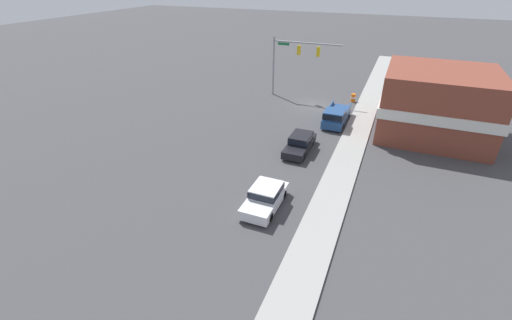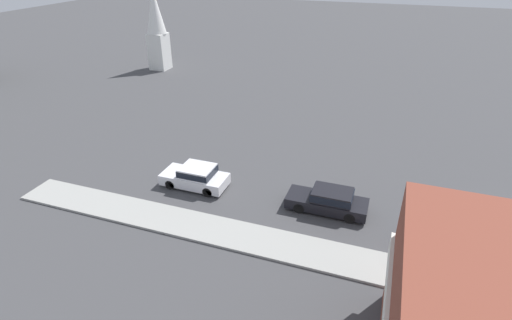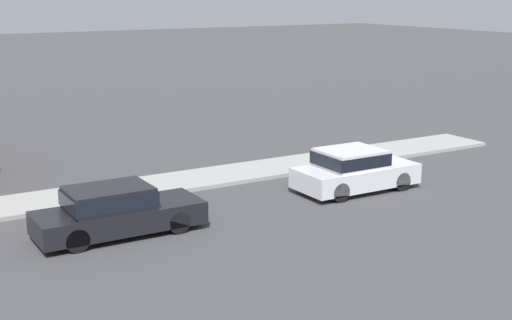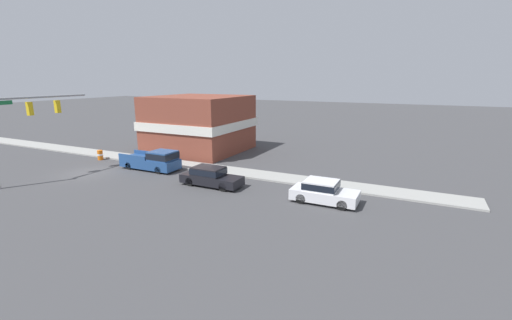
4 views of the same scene
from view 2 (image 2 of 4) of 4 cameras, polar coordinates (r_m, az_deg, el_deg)
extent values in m
cylinder|color=black|center=(23.97, 6.17, -6.81)|extent=(0.22, 0.66, 0.66)
cylinder|color=black|center=(25.24, 7.04, -4.86)|extent=(0.22, 0.66, 0.66)
cylinder|color=black|center=(23.64, 13.22, -8.06)|extent=(0.22, 0.66, 0.66)
cylinder|color=black|center=(24.93, 13.71, -6.01)|extent=(0.22, 0.66, 0.66)
cube|color=black|center=(24.30, 10.05, -6.08)|extent=(1.79, 4.78, 0.64)
cube|color=black|center=(23.93, 10.85, -4.95)|extent=(1.65, 2.29, 0.61)
cube|color=black|center=(23.93, 10.85, -4.95)|extent=(1.67, 2.39, 0.43)
cylinder|color=black|center=(26.61, -12.14, -3.44)|extent=(0.22, 0.66, 0.66)
cylinder|color=black|center=(27.87, -10.36, -1.70)|extent=(0.22, 0.66, 0.66)
cylinder|color=black|center=(25.45, -6.93, -4.56)|extent=(0.22, 0.66, 0.66)
cylinder|color=black|center=(26.75, -5.33, -2.68)|extent=(0.22, 0.66, 0.66)
cube|color=silver|center=(26.54, -8.76, -2.70)|extent=(1.94, 4.32, 0.70)
cube|color=silver|center=(26.10, -8.36, -1.57)|extent=(1.78, 2.07, 0.61)
cube|color=black|center=(26.10, -8.36, -1.57)|extent=(1.80, 2.16, 0.43)
cylinder|color=black|center=(22.43, 24.17, -12.42)|extent=(0.22, 0.66, 0.66)
cylinder|color=black|center=(23.84, 24.03, -9.73)|extent=(0.22, 0.66, 0.66)
cylinder|color=black|center=(23.19, 32.73, -13.39)|extent=(0.22, 0.66, 0.66)
cylinder|color=black|center=(24.55, 32.03, -10.73)|extent=(0.22, 0.66, 0.66)
cube|color=navy|center=(23.27, 28.44, -11.04)|extent=(2.00, 5.52, 0.85)
cube|color=navy|center=(22.53, 25.14, -8.95)|extent=(1.90, 2.10, 0.77)
cube|color=black|center=(22.53, 25.14, -8.95)|extent=(1.92, 2.18, 0.54)
cube|color=navy|center=(22.49, 32.07, -11.64)|extent=(0.12, 3.12, 0.35)
cube|color=navy|center=(23.97, 31.36, -8.87)|extent=(0.12, 3.12, 0.35)
cube|color=white|center=(53.75, -13.67, 14.84)|extent=(2.16, 2.16, 4.45)
cone|color=white|center=(52.88, -14.30, 20.03)|extent=(2.38, 2.38, 5.43)
camera|label=1|loc=(31.48, -49.13, 19.01)|focal=24.00mm
camera|label=3|loc=(39.48, 25.90, 15.11)|focal=50.00mm
camera|label=4|loc=(44.63, -2.62, 20.50)|focal=24.00mm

